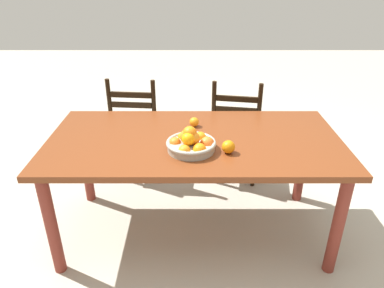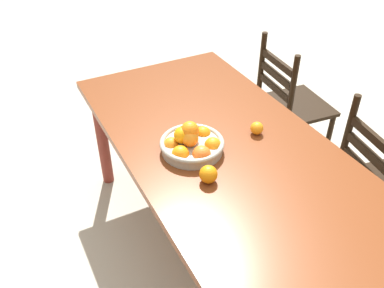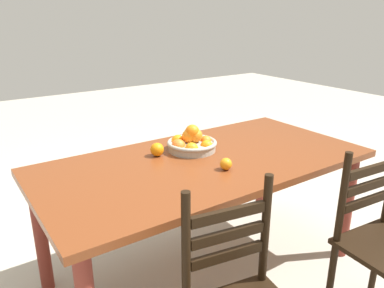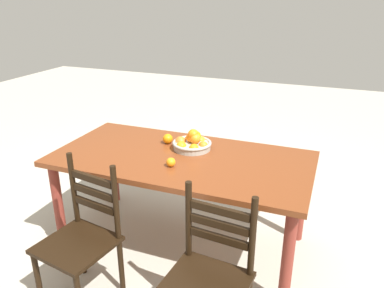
{
  "view_description": "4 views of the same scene",
  "coord_description": "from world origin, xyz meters",
  "views": [
    {
      "loc": [
        -0.02,
        -2.05,
        1.75
      ],
      "look_at": [
        -0.02,
        -0.16,
        0.79
      ],
      "focal_mm": 33.34,
      "sensor_mm": 36.0,
      "label": 1
    },
    {
      "loc": [
        1.35,
        -0.87,
        1.93
      ],
      "look_at": [
        -0.02,
        -0.16,
        0.79
      ],
      "focal_mm": 39.13,
      "sensor_mm": 36.0,
      "label": 2
    },
    {
      "loc": [
        1.18,
        1.59,
        1.52
      ],
      "look_at": [
        -0.02,
        -0.16,
        0.79
      ],
      "focal_mm": 35.25,
      "sensor_mm": 36.0,
      "label": 3
    },
    {
      "loc": [
        -0.99,
        2.33,
        1.86
      ],
      "look_at": [
        -0.02,
        -0.16,
        0.79
      ],
      "focal_mm": 35.49,
      "sensor_mm": 36.0,
      "label": 4
    }
  ],
  "objects": [
    {
      "name": "orange_loose_0",
      "position": [
        0.2,
        -0.2,
        0.79
      ],
      "size": [
        0.08,
        0.08,
        0.08
      ],
      "primitive_type": "sphere",
      "color": "orange",
      "rests_on": "dining_table"
    },
    {
      "name": "ground_plane",
      "position": [
        0.0,
        0.0,
        0.0
      ],
      "size": [
        12.0,
        12.0,
        0.0
      ],
      "primitive_type": "plane",
      "color": "#AFA897"
    },
    {
      "name": "fruit_bowl",
      "position": [
        -0.02,
        -0.17,
        0.79
      ],
      "size": [
        0.3,
        0.3,
        0.16
      ],
      "color": "#9F9B8F",
      "rests_on": "dining_table"
    },
    {
      "name": "dining_table",
      "position": [
        0.0,
        0.0,
        0.66
      ],
      "size": [
        1.87,
        0.93,
        0.75
      ],
      "color": "brown",
      "rests_on": "ground"
    },
    {
      "name": "orange_loose_1",
      "position": [
        0.0,
        0.18,
        0.78
      ],
      "size": [
        0.06,
        0.06,
        0.06
      ],
      "primitive_type": "sphere",
      "color": "orange",
      "rests_on": "dining_table"
    }
  ]
}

